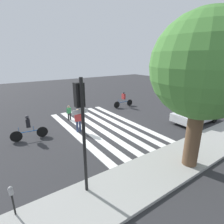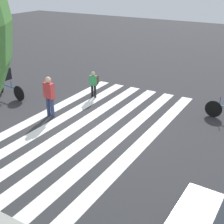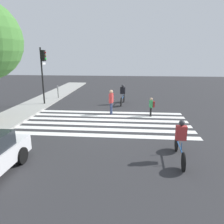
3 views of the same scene
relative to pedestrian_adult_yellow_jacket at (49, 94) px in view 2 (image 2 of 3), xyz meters
The scene contains 5 objects.
ground_plane 2.16m from the pedestrian_adult_yellow_jacket, behind, with size 60.00×60.00×0.00m, color #2D2D30.
crosswalk_stripes 2.16m from the pedestrian_adult_yellow_jacket, behind, with size 5.12×10.00×0.01m.
pedestrian_adult_yellow_jacket is the anchor object (origin of this frame).
pedestrian_adult_blue_shirt 2.75m from the pedestrian_adult_yellow_jacket, 97.36° to the right, with size 0.38×0.34×1.27m.
cyclist_mid_street 3.22m from the pedestrian_adult_yellow_jacket, 11.85° to the right, with size 2.26×0.42×1.66m.
Camera 2 is at (-6.20, 8.73, 5.44)m, focal length 50.00 mm.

